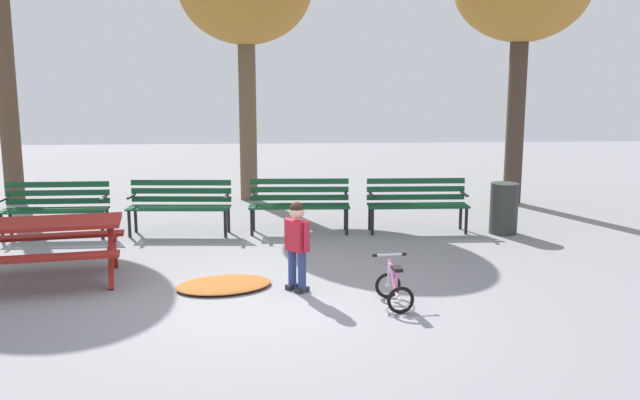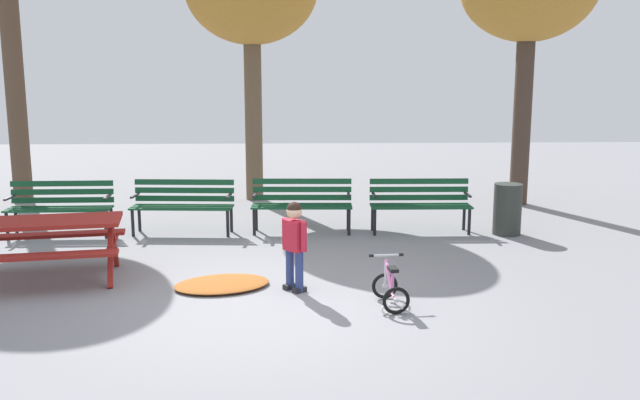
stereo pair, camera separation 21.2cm
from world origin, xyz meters
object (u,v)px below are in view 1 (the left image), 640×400
park_bench_far_right (417,200)px  child_standing (297,239)px  trash_bin (504,208)px  kids_bicycle (394,288)px  park_bench_left (180,202)px  picnic_table (44,235)px  park_bench_right (299,201)px  park_bench_far_left (56,205)px

park_bench_far_right → child_standing: (-2.02, -2.99, 0.12)m
trash_bin → kids_bicycle: bearing=-124.7°
park_bench_left → child_standing: 3.53m
park_bench_left → trash_bin: 5.16m
picnic_table → park_bench_right: bearing=38.7°
child_standing → park_bench_far_right: bearing=56.0°
park_bench_left → park_bench_right: 1.90m
park_bench_right → kids_bicycle: bearing=-75.8°
kids_bicycle → park_bench_far_left: bearing=142.9°
park_bench_far_right → child_standing: child_standing is taller
park_bench_far_left → park_bench_far_right: 5.70m
picnic_table → child_standing: child_standing is taller
park_bench_far_left → park_bench_left: size_ratio=0.99×
trash_bin → park_bench_far_left: bearing=178.3°
child_standing → park_bench_far_left: bearing=141.0°
park_bench_far_left → park_bench_far_right: same height
park_bench_left → kids_bicycle: size_ratio=2.77×
park_bench_left → kids_bicycle: park_bench_left is taller
child_standing → trash_bin: (3.38, 2.76, -0.22)m
kids_bicycle → picnic_table: bearing=164.7°
park_bench_far_left → park_bench_far_right: bearing=0.2°
picnic_table → child_standing: 3.09m
park_bench_far_right → kids_bicycle: bearing=-105.2°
park_bench_left → park_bench_right: bearing=0.5°
child_standing → kids_bicycle: size_ratio=1.81×
kids_bicycle → trash_bin: size_ratio=0.72×
park_bench_far_left → trash_bin: 7.06m
kids_bicycle → trash_bin: (2.33, 3.36, 0.21)m
child_standing → kids_bicycle: 1.28m
park_bench_far_right → park_bench_left: bearing=179.2°
park_bench_right → child_standing: bearing=-92.3°
picnic_table → child_standing: bearing=-9.7°
park_bench_far_left → park_bench_right: (3.80, 0.09, 0.00)m
park_bench_far_left → kids_bicycle: bearing=-37.1°
park_bench_right → trash_bin: (3.26, -0.30, -0.10)m
park_bench_left → trash_bin: park_bench_left is taller
kids_bicycle → park_bench_right: bearing=104.2°
park_bench_right → trash_bin: park_bench_right is taller
picnic_table → park_bench_left: 2.83m
trash_bin → park_bench_right: bearing=174.7°
park_bench_far_right → child_standing: bearing=-124.0°
park_bench_far_right → kids_bicycle: size_ratio=2.73×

